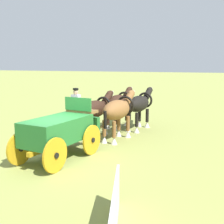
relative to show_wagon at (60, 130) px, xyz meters
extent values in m
plane|color=olive|center=(-0.16, 0.01, -1.13)|extent=(220.00, 220.00, 0.00)
cube|color=#236B2D|center=(-0.16, 0.01, 0.04)|extent=(3.05, 1.79, 0.91)
cube|color=brown|center=(1.52, -0.20, 0.54)|extent=(0.72, 1.36, 0.12)
cube|color=#236B2D|center=(1.92, -0.25, -0.06)|extent=(0.38, 1.18, 0.60)
cube|color=#236B2D|center=(1.22, -0.16, 0.87)|extent=(0.22, 1.30, 0.55)
cube|color=gold|center=(-0.16, 0.01, -0.51)|extent=(3.17, 0.55, 0.16)
cylinder|color=gold|center=(1.09, 0.69, -0.51)|extent=(1.22, 0.23, 1.22)
cylinder|color=black|center=(1.09, 0.69, -0.51)|extent=(0.22, 0.20, 0.20)
cylinder|color=gold|center=(0.88, -0.95, -0.51)|extent=(1.22, 0.23, 1.22)
cylinder|color=black|center=(0.88, -0.95, -0.51)|extent=(0.22, 0.20, 0.20)
cylinder|color=gold|center=(-1.20, 0.97, -0.51)|extent=(1.22, 0.23, 1.22)
cylinder|color=black|center=(-1.20, 0.97, -0.51)|extent=(0.22, 0.20, 0.20)
cylinder|color=gold|center=(-1.41, -0.66, -0.51)|extent=(1.22, 0.23, 1.22)
cylinder|color=black|center=(-1.41, -0.66, -0.51)|extent=(0.22, 0.20, 0.20)
cylinder|color=brown|center=(2.56, -0.33, -0.46)|extent=(2.59, 0.42, 0.10)
cube|color=#BCB293|center=(1.68, 0.11, 0.68)|extent=(0.44, 0.37, 0.16)
cube|color=silver|center=(1.56, 0.12, 0.95)|extent=(0.28, 0.39, 0.55)
sphere|color=tan|center=(1.56, 0.12, 1.34)|extent=(0.22, 0.22, 0.22)
cylinder|color=black|center=(1.56, 0.12, 1.47)|extent=(0.24, 0.24, 0.08)
ellipsoid|color=#331E14|center=(3.54, 0.21, 0.28)|extent=(2.23, 1.13, 0.88)
cylinder|color=#331E14|center=(4.31, 0.35, -0.45)|extent=(0.18, 0.18, 0.73)
cone|color=silver|center=(4.31, 0.35, -0.97)|extent=(0.30, 0.30, 0.31)
cylinder|color=#331E14|center=(4.25, -0.12, -0.45)|extent=(0.18, 0.18, 0.73)
cone|color=silver|center=(4.25, -0.12, -0.97)|extent=(0.30, 0.30, 0.31)
cylinder|color=#331E14|center=(2.82, 0.54, -0.45)|extent=(0.18, 0.18, 0.73)
cone|color=silver|center=(2.82, 0.54, -0.97)|extent=(0.30, 0.30, 0.31)
cylinder|color=#331E14|center=(2.76, 0.06, -0.45)|extent=(0.18, 0.18, 0.73)
cone|color=silver|center=(2.76, 0.06, -0.97)|extent=(0.30, 0.30, 0.31)
cylinder|color=#331E14|center=(4.86, 0.04, 0.67)|extent=(0.98, 0.47, 0.81)
ellipsoid|color=#331E14|center=(5.22, 0.00, 0.93)|extent=(0.63, 0.33, 0.32)
cube|color=silver|center=(5.50, -0.04, 0.93)|extent=(0.07, 0.11, 0.24)
torus|color=black|center=(4.49, 0.09, 0.38)|extent=(0.23, 0.92, 0.91)
cylinder|color=black|center=(2.43, 0.35, -0.02)|extent=(0.14, 0.14, 0.80)
ellipsoid|color=brown|center=(3.38, -1.08, 0.36)|extent=(2.21, 1.20, 0.94)
cylinder|color=brown|center=(4.14, -0.92, -0.42)|extent=(0.18, 0.18, 0.76)
cone|color=silver|center=(4.14, -0.92, -0.96)|extent=(0.30, 0.30, 0.33)
cylinder|color=brown|center=(4.08, -1.43, -0.42)|extent=(0.18, 0.18, 0.76)
cone|color=silver|center=(4.08, -1.43, -0.96)|extent=(0.30, 0.30, 0.33)
cylinder|color=brown|center=(2.68, -0.73, -0.42)|extent=(0.18, 0.18, 0.76)
cone|color=silver|center=(2.68, -0.73, -0.96)|extent=(0.30, 0.30, 0.33)
cylinder|color=brown|center=(2.61, -1.25, -0.42)|extent=(0.18, 0.18, 0.76)
cone|color=silver|center=(2.61, -1.25, -0.96)|extent=(0.30, 0.30, 0.33)
cylinder|color=brown|center=(4.68, -1.25, 0.76)|extent=(0.98, 0.47, 0.81)
ellipsoid|color=brown|center=(5.05, -1.29, 1.02)|extent=(0.63, 0.33, 0.32)
cube|color=silver|center=(5.33, -1.33, 1.02)|extent=(0.07, 0.11, 0.24)
torus|color=black|center=(4.32, -1.20, 0.46)|extent=(0.24, 0.97, 0.97)
cylinder|color=black|center=(2.28, -0.95, 0.06)|extent=(0.14, 0.14, 0.80)
ellipsoid|color=#331E14|center=(6.12, -0.11, 0.30)|extent=(2.02, 1.16, 0.93)
cylinder|color=#331E14|center=(6.81, 0.06, -0.45)|extent=(0.18, 0.18, 0.72)
cone|color=silver|center=(6.81, 0.06, -0.97)|extent=(0.30, 0.30, 0.31)
cylinder|color=#331E14|center=(6.75, -0.45, -0.45)|extent=(0.18, 0.18, 0.72)
cone|color=silver|center=(6.75, -0.45, -0.97)|extent=(0.30, 0.30, 0.31)
cylinder|color=#331E14|center=(5.48, 0.22, -0.45)|extent=(0.18, 0.18, 0.72)
cone|color=silver|center=(5.48, 0.22, -0.97)|extent=(0.30, 0.30, 0.31)
cylinder|color=#331E14|center=(5.42, -0.29, -0.45)|extent=(0.18, 0.18, 0.72)
cone|color=silver|center=(5.42, -0.29, -0.97)|extent=(0.30, 0.30, 0.31)
cylinder|color=#331E14|center=(7.34, -0.27, 0.70)|extent=(0.98, 0.47, 0.81)
ellipsoid|color=#331E14|center=(7.70, -0.31, 0.96)|extent=(0.63, 0.33, 0.32)
cube|color=silver|center=(7.98, -0.35, 0.96)|extent=(0.07, 0.11, 0.24)
torus|color=black|center=(6.97, -0.22, 0.40)|extent=(0.24, 0.97, 0.96)
cylinder|color=black|center=(5.12, 0.01, 0.00)|extent=(0.14, 0.14, 0.80)
ellipsoid|color=black|center=(5.96, -1.40, 0.34)|extent=(2.23, 1.14, 0.88)
cylinder|color=black|center=(6.73, -1.26, -0.42)|extent=(0.18, 0.18, 0.76)
cone|color=silver|center=(6.73, -1.26, -0.96)|extent=(0.30, 0.30, 0.33)
cylinder|color=black|center=(6.67, -1.74, -0.42)|extent=(0.18, 0.18, 0.76)
cone|color=silver|center=(6.67, -1.74, -0.96)|extent=(0.30, 0.30, 0.33)
cylinder|color=black|center=(5.24, -1.07, -0.42)|extent=(0.18, 0.18, 0.76)
cone|color=silver|center=(5.24, -1.07, -0.96)|extent=(0.30, 0.30, 0.33)
cylinder|color=black|center=(5.18, -1.55, -0.42)|extent=(0.18, 0.18, 0.76)
cone|color=silver|center=(5.18, -1.55, -0.96)|extent=(0.30, 0.30, 0.33)
cylinder|color=black|center=(7.28, -1.57, 0.73)|extent=(0.98, 0.47, 0.81)
ellipsoid|color=black|center=(7.64, -1.62, 0.99)|extent=(0.63, 0.33, 0.32)
cube|color=silver|center=(7.92, -1.65, 0.99)|extent=(0.07, 0.11, 0.24)
torus|color=black|center=(6.91, -1.52, 0.44)|extent=(0.23, 0.92, 0.92)
cylinder|color=black|center=(4.85, -1.27, 0.04)|extent=(0.14, 0.14, 0.80)
cube|color=silver|center=(-4.29, -3.92, -0.58)|extent=(3.07, 1.01, 1.10)
camera|label=1|loc=(-9.61, -5.95, 2.58)|focal=47.13mm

